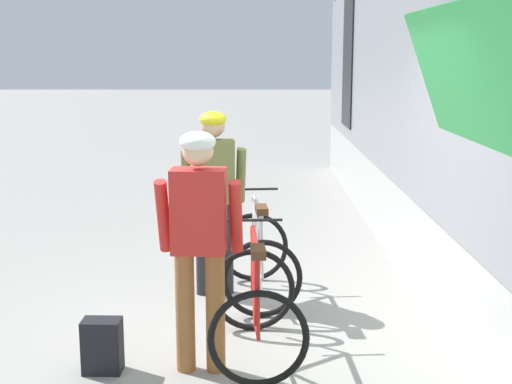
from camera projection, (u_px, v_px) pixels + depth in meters
name	position (u px, v px, depth m)	size (l,w,h in m)	color
ground_plane	(238.00, 333.00, 5.82)	(80.00, 80.00, 0.00)	gray
cyclist_near_in_olive	(215.00, 187.00, 6.58)	(0.64, 0.36, 1.76)	#232328
cyclist_far_in_red	(200.00, 231.00, 4.94)	(0.62, 0.33, 1.76)	#935B2D
bicycle_near_silver	(258.00, 257.00, 6.57)	(0.79, 1.12, 0.99)	black
bicycle_far_red	(256.00, 307.00, 5.29)	(0.76, 1.10, 0.99)	black
backpack_on_platform	(103.00, 346.00, 5.07)	(0.28, 0.18, 0.40)	black
water_bottle_near_the_bikes	(259.00, 285.00, 6.73)	(0.07, 0.07, 0.18)	silver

